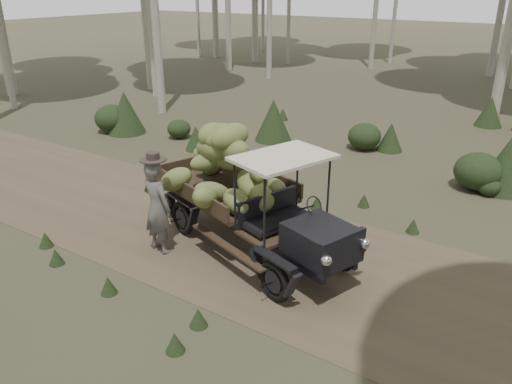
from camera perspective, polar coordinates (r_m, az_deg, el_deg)
ground at (r=9.21m, az=1.33°, el=-6.84°), size 120.00×120.00×0.00m
dirt_track at (r=9.21m, az=1.33°, el=-6.82°), size 70.00×4.00×0.01m
banana_truck at (r=9.03m, az=-2.06°, el=1.61°), size 4.62×2.81×2.27m
farmer at (r=9.02m, az=-11.25°, el=-1.57°), size 0.69×0.52×1.90m
undergrowth at (r=8.33m, az=3.29°, el=-6.02°), size 20.87×21.90×1.36m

